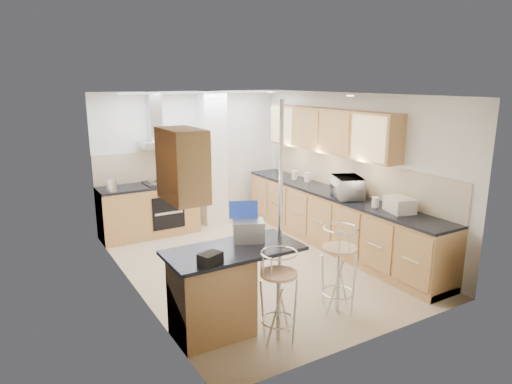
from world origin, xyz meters
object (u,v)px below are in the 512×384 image
bar_stool_end (339,270)px  bread_bin (400,205)px  microwave (348,187)px  laptop (249,231)px  bar_stool_near (279,296)px

bar_stool_end → bread_bin: (1.42, 0.42, 0.49)m
microwave → bar_stool_end: microwave is taller
microwave → laptop: size_ratio=1.72×
bar_stool_near → bar_stool_end: (0.95, 0.17, 0.03)m
microwave → laptop: (-2.32, -0.97, -0.02)m
microwave → laptop: bearing=137.0°
microwave → bar_stool_end: (-1.34, -1.39, -0.55)m
laptop → bar_stool_end: 1.19m
microwave → bar_stool_near: 2.83m
bar_stool_near → laptop: bearing=95.6°
laptop → bar_stool_near: size_ratio=0.34×
microwave → bar_stool_near: bearing=148.4°
microwave → bar_stool_near: microwave is taller
microwave → laptop: microwave is taller
bar_stool_end → microwave: bearing=-35.6°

